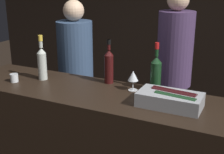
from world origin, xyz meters
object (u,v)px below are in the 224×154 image
rose_wine_bottle (42,62)px  person_blond_tee (76,71)px  red_wine_bottle_burgundy (156,72)px  ice_bin_with_bottles (171,99)px  wine_glass (133,76)px  red_wine_bottle_black_foil (109,65)px  person_in_hoodie (174,68)px  candle_votive (14,78)px

rose_wine_bottle → person_blond_tee: (-0.17, 0.75, -0.30)m
red_wine_bottle_burgundy → person_blond_tee: (-1.06, 0.60, -0.29)m
ice_bin_with_bottles → red_wine_bottle_burgundy: size_ratio=1.13×
red_wine_bottle_burgundy → person_blond_tee: 1.25m
wine_glass → red_wine_bottle_black_foil: bearing=162.2°
person_in_hoodie → person_blond_tee: 1.01m
wine_glass → person_blond_tee: size_ratio=0.09×
red_wine_bottle_black_foil → person_in_hoodie: person_in_hoodie is taller
candle_votive → rose_wine_bottle: rose_wine_bottle is taller
wine_glass → red_wine_bottle_burgundy: size_ratio=0.42×
candle_votive → red_wine_bottle_burgundy: (1.06, 0.30, 0.11)m
candle_votive → person_in_hoodie: person_in_hoodie is taller
ice_bin_with_bottles → wine_glass: (-0.33, 0.17, 0.05)m
ice_bin_with_bottles → candle_votive: ice_bin_with_bottles is taller
rose_wine_bottle → red_wine_bottle_burgundy: rose_wine_bottle is taller
person_in_hoodie → ice_bin_with_bottles: bearing=-57.0°
rose_wine_bottle → red_wine_bottle_black_foil: 0.54m
ice_bin_with_bottles → rose_wine_bottle: (-1.08, 0.09, 0.10)m
wine_glass → red_wine_bottle_black_foil: (-0.23, 0.07, 0.04)m
wine_glass → red_wine_bottle_burgundy: red_wine_bottle_burgundy is taller
ice_bin_with_bottles → wine_glass: size_ratio=2.72×
red_wine_bottle_burgundy → person_in_hoodie: 0.95m
red_wine_bottle_black_foil → person_blond_tee: bearing=139.1°
rose_wine_bottle → red_wine_bottle_black_foil: size_ratio=1.05×
red_wine_bottle_black_foil → red_wine_bottle_burgundy: 0.38m
ice_bin_with_bottles → person_blond_tee: bearing=146.1°
red_wine_bottle_burgundy → candle_votive: bearing=-164.1°
candle_votive → wine_glass: bearing=14.1°
rose_wine_bottle → person_in_hoodie: bearing=53.6°
candle_votive → person_in_hoodie: 1.55m
ice_bin_with_bottles → person_in_hoodie: 1.20m
ice_bin_with_bottles → candle_votive: size_ratio=6.22×
ice_bin_with_bottles → person_blond_tee: size_ratio=0.24×
rose_wine_bottle → red_wine_bottle_burgundy: size_ratio=1.01×
ice_bin_with_bottles → red_wine_bottle_black_foil: size_ratio=1.18×
wine_glass → person_in_hoodie: (0.04, 0.99, -0.19)m
candle_votive → red_wine_bottle_burgundy: size_ratio=0.18×
ice_bin_with_bottles → rose_wine_bottle: rose_wine_bottle is taller
rose_wine_bottle → person_blond_tee: 0.82m
red_wine_bottle_black_foil → red_wine_bottle_burgundy: (0.38, -0.00, -0.00)m
ice_bin_with_bottles → red_wine_bottle_burgundy: bearing=127.4°
candle_votive → person_blond_tee: 0.92m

